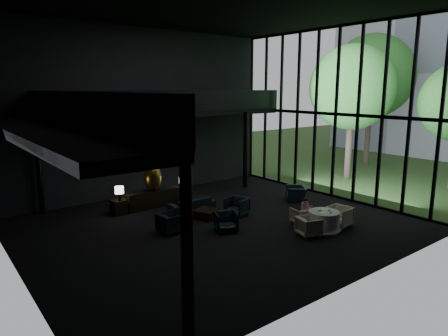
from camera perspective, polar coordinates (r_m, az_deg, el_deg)
floor at (r=15.59m, az=-0.84°, el=-8.13°), size 14.00×12.00×0.02m
ceiling at (r=14.97m, az=-0.94°, el=22.14°), size 14.00×12.00×0.02m
wall_back at (r=19.87m, az=-11.39°, el=7.66°), size 14.00×0.04×8.00m
wall_front at (r=10.59m, az=18.99°, el=4.26°), size 14.00×0.04×8.00m
wall_left at (r=11.97m, az=-28.90°, el=4.22°), size 0.04×12.00×8.00m
curtain_wall at (r=19.70m, az=15.67°, el=7.43°), size 0.20×12.00×8.00m
mezzanine_left at (r=12.16m, az=-24.25°, el=4.72°), size 2.00×12.00×0.25m
mezzanine_back at (r=19.46m, az=-7.41°, el=7.71°), size 12.00×2.00×0.25m
railing_left at (r=12.39m, az=-19.95°, el=7.92°), size 0.06×12.00×1.00m
railing_back at (r=18.58m, az=-5.88°, el=9.43°), size 12.00×0.06×1.00m
column_sw at (r=7.84m, az=-5.29°, el=-12.71°), size 0.24×0.24×4.00m
column_nw at (r=18.17m, az=-24.96°, el=0.13°), size 0.24×0.24×4.00m
column_ne at (r=21.07m, az=3.08°, el=2.59°), size 0.24×0.24×4.00m
tree_near at (r=24.12m, az=17.86°, el=10.88°), size 4.80×4.80×7.65m
tree_far at (r=29.40m, az=20.36°, el=12.17°), size 5.60×5.60×8.80m
console at (r=17.99m, az=-10.14°, el=-4.34°), size 2.46×0.56×0.78m
bronze_urn at (r=17.69m, az=-10.15°, el=-1.25°), size 0.77×0.77×1.44m
side_table_left at (r=17.35m, az=-14.81°, el=-5.41°), size 0.56×0.56×0.61m
table_lamp_left at (r=17.02m, az=-14.73°, el=-3.14°), size 0.36×0.36×0.61m
side_table_right at (r=18.62m, az=-5.47°, el=-4.10°), size 0.47×0.47×0.52m
table_lamp_right at (r=18.63m, az=-5.88°, el=-1.86°), size 0.37×0.37×0.62m
sofa at (r=17.21m, az=-4.62°, el=-4.95°), size 1.97×0.67×0.76m
lounge_armchair_west at (r=14.81m, az=-7.68°, el=-7.56°), size 0.82×0.87×0.85m
lounge_armchair_east at (r=16.60m, az=1.85°, el=-5.30°), size 1.03×1.06×0.89m
lounge_armchair_south at (r=14.81m, az=0.27°, el=-7.46°), size 1.06×1.04×0.84m
window_armchair at (r=19.11m, az=10.29°, el=-3.32°), size 1.10×1.15×0.85m
coffee_table at (r=16.31m, az=-2.60°, el=-6.56°), size 1.08×1.08×0.37m
dining_table at (r=15.32m, az=14.07°, el=-7.54°), size 1.28×1.28×0.75m
dining_chair_north at (r=15.92m, az=11.01°, el=-6.71°), size 0.74×0.71×0.64m
dining_chair_east at (r=15.92m, az=16.12°, el=-6.39°), size 0.94×0.99×0.94m
dining_chair_west at (r=14.69m, az=12.03°, el=-8.07°), size 0.86×0.90×0.75m
child at (r=15.75m, az=11.50°, el=-5.29°), size 0.28×0.28×0.60m
plate_a at (r=14.98m, az=13.83°, el=-6.23°), size 0.30×0.30×0.02m
plate_b at (r=15.39m, az=13.96°, el=-5.76°), size 0.25×0.25×0.02m
saucer at (r=15.35m, az=14.76°, el=-5.86°), size 0.18×0.18×0.01m
coffee_cup at (r=15.27m, az=14.80°, el=-5.81°), size 0.10×0.10×0.06m
cereal_bowl at (r=15.15m, az=13.49°, el=-5.88°), size 0.17×0.17×0.08m
cream_pot at (r=14.99m, az=15.02°, el=-6.15°), size 0.09×0.09×0.08m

